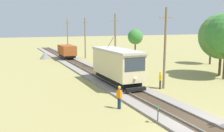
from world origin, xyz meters
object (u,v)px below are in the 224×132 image
red_tram (117,65)px  track_worker (119,96)px  trackside_signal_marker (158,113)px  second_worker (160,79)px  tree_right_near (135,37)px  utility_pole_far (85,38)px  utility_pole_distant (68,35)px  tree_left_far (212,35)px  tree_left_near (222,36)px  utility_pole_mid (115,41)px  freight_car (67,51)px  gravel_pile (45,55)px  utility_pole_near_tram (165,48)px

red_tram → track_worker: 7.96m
red_tram → trackside_signal_marker: 11.18m
second_worker → tree_right_near: bearing=-71.8°
red_tram → utility_pole_far: utility_pole_far is taller
red_tram → utility_pole_distant: size_ratio=1.12×
utility_pole_far → second_worker: (-0.42, -26.01, -2.97)m
red_tram → tree_left_far: tree_left_far is taller
tree_left_near → tree_right_near: 27.72m
track_worker → tree_right_near: tree_right_near is taller
red_tram → utility_pole_mid: utility_pole_mid is taller
freight_car → utility_pole_distant: bearing=75.7°
utility_pole_distant → tree_left_near: tree_left_near is taller
gravel_pile → track_worker: track_worker is taller
tree_left_near → tree_left_far: size_ratio=1.15×
red_tram → gravel_pile: size_ratio=4.02×
tree_right_near → tree_left_far: size_ratio=0.81×
tree_right_near → utility_pole_mid: bearing=-125.6°
tree_right_near → freight_car: bearing=-163.8°
utility_pole_near_tram → utility_pole_far: (0.00, 26.03, -0.14)m
trackside_signal_marker → tree_right_near: bearing=63.5°
track_worker → tree_left_far: 27.53m
trackside_signal_marker → tree_right_near: size_ratio=0.22×
utility_pole_near_tram → second_worker: bearing=176.5°
utility_pole_mid → tree_left_near: (10.42, -9.02, 0.89)m
tree_right_near → utility_pole_near_tram: bearing=-113.5°
utility_pole_mid → red_tram: bearing=-113.1°
red_tram → utility_pole_mid: 9.60m
tree_right_near → track_worker: bearing=-120.2°
freight_car → gravel_pile: (-3.60, 2.56, -0.88)m
utility_pole_near_tram → trackside_signal_marker: 10.13m
gravel_pile → tree_right_near: 20.90m
tree_right_near → tree_left_far: bearing=-81.3°
tree_left_near → tree_right_near: size_ratio=1.43×
track_worker → second_worker: 7.51m
freight_car → second_worker: bearing=-82.7°
utility_pole_near_tram → gravel_pile: 29.22m
freight_car → utility_pole_mid: (3.69, -13.60, 2.48)m
freight_car → utility_pole_far: bearing=7.7°
utility_pole_distant → utility_pole_mid: bearing=-90.0°
red_tram → utility_pole_distant: bearing=84.3°
freight_car → tree_left_far: size_ratio=0.77×
utility_pole_near_tram → gravel_pile: bearing=104.6°
track_worker → tree_left_far: bearing=-172.7°
utility_pole_distant → tree_left_far: utility_pole_distant is taller
utility_pole_far → trackside_signal_marker: 34.30m
freight_car → trackside_signal_marker: (-2.04, -33.15, -0.89)m
utility_pole_mid → utility_pole_far: bearing=90.0°
utility_pole_far → second_worker: utility_pole_far is taller
second_worker → tree_left_near: bearing=-122.8°
red_tram → tree_right_near: tree_right_near is taller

